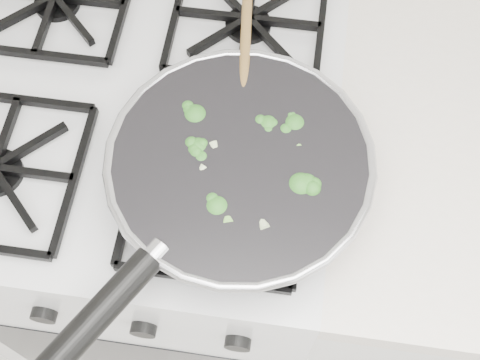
# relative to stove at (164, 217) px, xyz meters

# --- Properties ---
(stove) EXTENTS (0.60, 0.60, 0.92)m
(stove) POSITION_rel_stove_xyz_m (0.00, 0.00, 0.00)
(stove) COLOR white
(stove) RESTS_ON ground
(skillet) EXTENTS (0.36, 0.60, 0.09)m
(skillet) POSITION_rel_stove_xyz_m (0.17, -0.13, 0.50)
(skillet) COLOR black
(skillet) RESTS_ON stove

